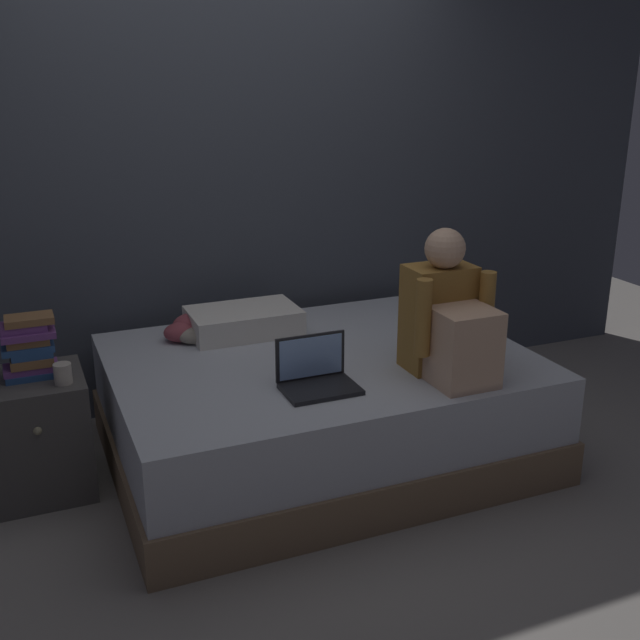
{
  "coord_description": "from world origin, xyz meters",
  "views": [
    {
      "loc": [
        -1.11,
        -2.85,
        1.85
      ],
      "look_at": [
        0.12,
        0.1,
        0.78
      ],
      "focal_mm": 42.68,
      "sensor_mm": 36.0,
      "label": 1
    }
  ],
  "objects_px": {
    "person_sitting": "(449,321)",
    "clothes_pile": "(192,329)",
    "pillow": "(244,321)",
    "laptop": "(316,376)",
    "mug": "(63,374)",
    "book_stack": "(29,347)",
    "bed": "(320,406)",
    "nightstand": "(38,435)"
  },
  "relations": [
    {
      "from": "book_stack",
      "to": "mug",
      "type": "height_order",
      "value": "book_stack"
    },
    {
      "from": "nightstand",
      "to": "person_sitting",
      "type": "relative_size",
      "value": 0.84
    },
    {
      "from": "book_stack",
      "to": "mug",
      "type": "relative_size",
      "value": 3.08
    },
    {
      "from": "bed",
      "to": "mug",
      "type": "distance_m",
      "value": 1.22
    },
    {
      "from": "bed",
      "to": "laptop",
      "type": "height_order",
      "value": "laptop"
    },
    {
      "from": "book_stack",
      "to": "clothes_pile",
      "type": "distance_m",
      "value": 0.84
    },
    {
      "from": "laptop",
      "to": "clothes_pile",
      "type": "distance_m",
      "value": 0.9
    },
    {
      "from": "nightstand",
      "to": "book_stack",
      "type": "xyz_separation_m",
      "value": [
        0.01,
        0.01,
        0.41
      ]
    },
    {
      "from": "nightstand",
      "to": "mug",
      "type": "bearing_deg",
      "value": -42.69
    },
    {
      "from": "nightstand",
      "to": "person_sitting",
      "type": "xyz_separation_m",
      "value": [
        1.74,
        -0.61,
        0.5
      ]
    },
    {
      "from": "book_stack",
      "to": "mug",
      "type": "xyz_separation_m",
      "value": [
        0.12,
        -0.13,
        -0.09
      ]
    },
    {
      "from": "clothes_pile",
      "to": "laptop",
      "type": "bearing_deg",
      "value": -67.36
    },
    {
      "from": "laptop",
      "to": "pillow",
      "type": "height_order",
      "value": "laptop"
    },
    {
      "from": "person_sitting",
      "to": "laptop",
      "type": "height_order",
      "value": "person_sitting"
    },
    {
      "from": "nightstand",
      "to": "person_sitting",
      "type": "height_order",
      "value": "person_sitting"
    },
    {
      "from": "pillow",
      "to": "mug",
      "type": "bearing_deg",
      "value": -156.97
    },
    {
      "from": "bed",
      "to": "nightstand",
      "type": "bearing_deg",
      "value": 172.36
    },
    {
      "from": "mug",
      "to": "clothes_pile",
      "type": "bearing_deg",
      "value": 32.25
    },
    {
      "from": "person_sitting",
      "to": "pillow",
      "type": "bearing_deg",
      "value": 127.59
    },
    {
      "from": "pillow",
      "to": "clothes_pile",
      "type": "xyz_separation_m",
      "value": [
        -0.27,
        0.02,
        -0.01
      ]
    },
    {
      "from": "laptop",
      "to": "book_stack",
      "type": "bearing_deg",
      "value": 154.33
    },
    {
      "from": "book_stack",
      "to": "mug",
      "type": "bearing_deg",
      "value": -48.27
    },
    {
      "from": "mug",
      "to": "laptop",
      "type": "bearing_deg",
      "value": -22.06
    },
    {
      "from": "bed",
      "to": "book_stack",
      "type": "bearing_deg",
      "value": 171.72
    },
    {
      "from": "laptop",
      "to": "mug",
      "type": "relative_size",
      "value": 3.56
    },
    {
      "from": "person_sitting",
      "to": "pillow",
      "type": "distance_m",
      "value": 1.13
    },
    {
      "from": "person_sitting",
      "to": "laptop",
      "type": "relative_size",
      "value": 2.05
    },
    {
      "from": "bed",
      "to": "pillow",
      "type": "distance_m",
      "value": 0.61
    },
    {
      "from": "clothes_pile",
      "to": "book_stack",
      "type": "bearing_deg",
      "value": -159.96
    },
    {
      "from": "person_sitting",
      "to": "mug",
      "type": "distance_m",
      "value": 1.69
    },
    {
      "from": "bed",
      "to": "book_stack",
      "type": "distance_m",
      "value": 1.37
    },
    {
      "from": "bed",
      "to": "mug",
      "type": "height_order",
      "value": "mug"
    },
    {
      "from": "laptop",
      "to": "pillow",
      "type": "relative_size",
      "value": 0.57
    },
    {
      "from": "nightstand",
      "to": "person_sitting",
      "type": "distance_m",
      "value": 1.91
    },
    {
      "from": "person_sitting",
      "to": "book_stack",
      "type": "distance_m",
      "value": 1.84
    },
    {
      "from": "bed",
      "to": "person_sitting",
      "type": "xyz_separation_m",
      "value": [
        0.44,
        -0.43,
        0.52
      ]
    },
    {
      "from": "laptop",
      "to": "clothes_pile",
      "type": "xyz_separation_m",
      "value": [
        -0.34,
        0.83,
        -0.0
      ]
    },
    {
      "from": "bed",
      "to": "clothes_pile",
      "type": "xyz_separation_m",
      "value": [
        -0.51,
        0.47,
        0.32
      ]
    },
    {
      "from": "pillow",
      "to": "book_stack",
      "type": "bearing_deg",
      "value": -165.96
    },
    {
      "from": "person_sitting",
      "to": "clothes_pile",
      "type": "bearing_deg",
      "value": 136.31
    },
    {
      "from": "pillow",
      "to": "book_stack",
      "type": "relative_size",
      "value": 2.02
    },
    {
      "from": "bed",
      "to": "book_stack",
      "type": "relative_size",
      "value": 7.21
    }
  ]
}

